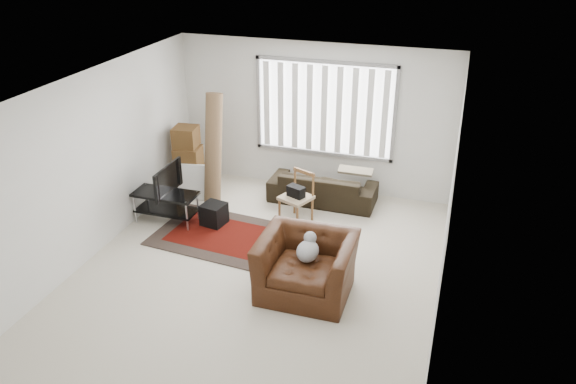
{
  "coord_description": "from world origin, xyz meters",
  "views": [
    {
      "loc": [
        2.46,
        -6.27,
        4.59
      ],
      "look_at": [
        0.28,
        0.58,
        1.05
      ],
      "focal_mm": 35.0,
      "sensor_mm": 36.0,
      "label": 1
    }
  ],
  "objects_px": {
    "tv_stand": "(166,201)",
    "armchair": "(306,262)",
    "moving_boxes": "(188,162)",
    "side_chair": "(297,195)",
    "sofa": "(323,183)"
  },
  "relations": [
    {
      "from": "moving_boxes",
      "to": "side_chair",
      "type": "distance_m",
      "value": 2.28
    },
    {
      "from": "sofa",
      "to": "armchair",
      "type": "xyz_separation_m",
      "value": [
        0.46,
        -2.67,
        0.11
      ]
    },
    {
      "from": "side_chair",
      "to": "armchair",
      "type": "relative_size",
      "value": 0.68
    },
    {
      "from": "side_chair",
      "to": "armchair",
      "type": "distance_m",
      "value": 1.99
    },
    {
      "from": "tv_stand",
      "to": "sofa",
      "type": "xyz_separation_m",
      "value": [
        2.28,
        1.5,
        -0.02
      ]
    },
    {
      "from": "moving_boxes",
      "to": "sofa",
      "type": "relative_size",
      "value": 0.65
    },
    {
      "from": "tv_stand",
      "to": "side_chair",
      "type": "relative_size",
      "value": 1.23
    },
    {
      "from": "tv_stand",
      "to": "armchair",
      "type": "height_order",
      "value": "armchair"
    },
    {
      "from": "tv_stand",
      "to": "armchair",
      "type": "xyz_separation_m",
      "value": [
        2.74,
        -1.18,
        0.09
      ]
    },
    {
      "from": "tv_stand",
      "to": "sofa",
      "type": "distance_m",
      "value": 2.73
    },
    {
      "from": "armchair",
      "to": "sofa",
      "type": "bearing_deg",
      "value": 99.52
    },
    {
      "from": "armchair",
      "to": "side_chair",
      "type": "bearing_deg",
      "value": 110.25
    },
    {
      "from": "tv_stand",
      "to": "armchair",
      "type": "relative_size",
      "value": 0.84
    },
    {
      "from": "moving_boxes",
      "to": "armchair",
      "type": "relative_size",
      "value": 0.98
    },
    {
      "from": "tv_stand",
      "to": "armchair",
      "type": "bearing_deg",
      "value": -23.2
    }
  ]
}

